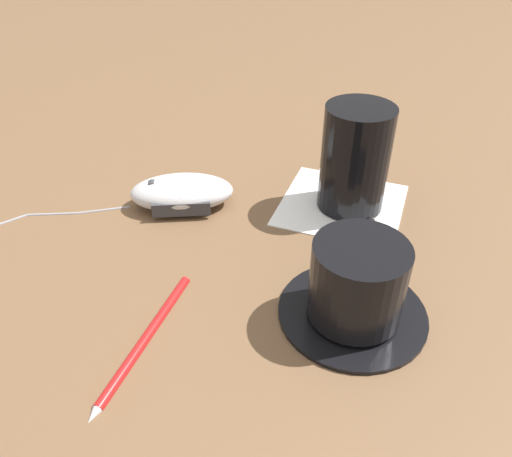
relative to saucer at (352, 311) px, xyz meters
The scene contains 8 objects.
ground_plane 0.12m from the saucer, 152.71° to the right, with size 3.00×3.00×0.00m, color brown.
saucer is the anchor object (origin of this frame).
coffee_cup 0.04m from the saucer, ahead, with size 0.11×0.08×0.07m.
computer_mouse 0.24m from the saucer, 128.44° to the right, with size 0.09×0.13×0.04m.
mouse_cable 0.38m from the saucer, 101.45° to the right, with size 0.15×0.23×0.00m.
napkin_under_glass 0.17m from the saucer, behind, with size 0.14×0.14×0.00m, color white.
drinking_glass 0.18m from the saucer, behind, with size 0.07×0.07×0.12m, color black.
pen 0.18m from the saucer, 73.24° to the right, with size 0.16×0.04×0.01m.
Camera 1 is at (0.42, 0.01, 0.32)m, focal length 35.00 mm.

